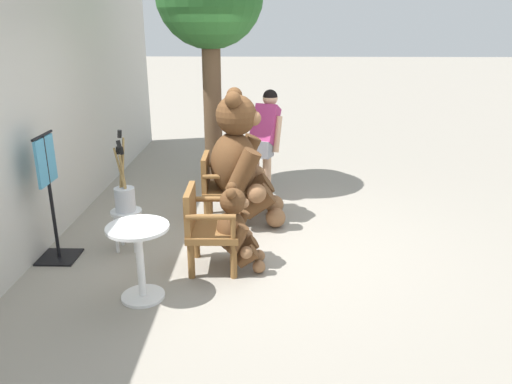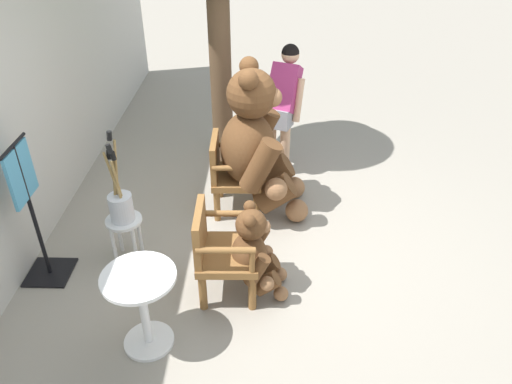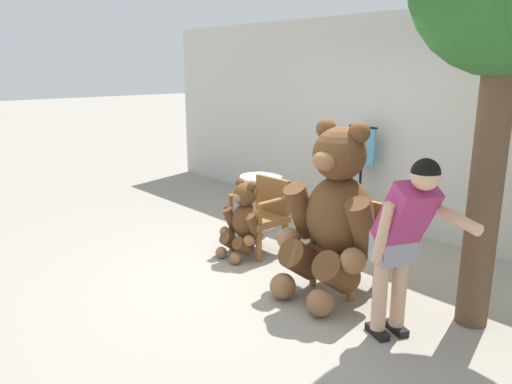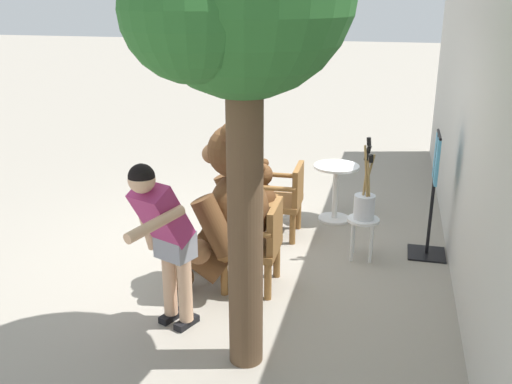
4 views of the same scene
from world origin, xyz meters
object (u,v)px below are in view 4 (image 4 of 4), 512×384
object	(u,v)px
brush_bucket	(365,202)
round_side_table	(336,186)
teddy_bear_large	(230,206)
wooden_chair_right	(258,243)
white_stool	(363,227)
teddy_bear_small	(259,198)
wooden_chair_left	(283,198)
clothing_display_stand	(433,193)
person_visitor	(164,231)

from	to	relation	value
brush_bucket	round_side_table	size ratio (longest dim) A/B	1.23
teddy_bear_large	brush_bucket	size ratio (longest dim) A/B	1.87
wooden_chair_right	white_stool	world-z (taller)	wooden_chair_right
teddy_bear_small	brush_bucket	xyz separation A→B (m)	(0.41, 1.24, 0.20)
wooden_chair_left	clothing_display_stand	world-z (taller)	clothing_display_stand
wooden_chair_right	brush_bucket	world-z (taller)	brush_bucket
person_visitor	clothing_display_stand	world-z (taller)	person_visitor
wooden_chair_left	teddy_bear_small	size ratio (longest dim) A/B	0.96
round_side_table	clothing_display_stand	xyz separation A→B (m)	(0.78, 1.10, 0.27)
wooden_chair_right	teddy_bear_large	world-z (taller)	teddy_bear_large
teddy_bear_large	teddy_bear_small	xyz separation A→B (m)	(-1.29, -0.02, -0.38)
wooden_chair_right	brush_bucket	bearing A→B (deg)	132.77
round_side_table	clothing_display_stand	distance (m)	1.38
wooden_chair_right	round_side_table	distance (m)	1.98
teddy_bear_small	clothing_display_stand	world-z (taller)	clothing_display_stand
teddy_bear_small	brush_bucket	bearing A→B (deg)	71.65
person_visitor	round_side_table	xyz separation A→B (m)	(-2.83, 1.09, -0.46)
teddy_bear_small	clothing_display_stand	xyz separation A→B (m)	(0.16, 1.93, 0.28)
wooden_chair_left	person_visitor	bearing A→B (deg)	-14.13
teddy_bear_large	teddy_bear_small	world-z (taller)	teddy_bear_large
person_visitor	clothing_display_stand	xyz separation A→B (m)	(-2.04, 2.19, -0.19)
wooden_chair_right	brush_bucket	distance (m)	1.30
brush_bucket	round_side_table	distance (m)	1.13
person_visitor	brush_bucket	xyz separation A→B (m)	(-1.79, 1.50, -0.26)
wooden_chair_left	wooden_chair_right	world-z (taller)	same
teddy_bear_large	teddy_bear_small	bearing A→B (deg)	-179.16
brush_bucket	clothing_display_stand	xyz separation A→B (m)	(-0.25, 0.69, 0.08)
wooden_chair_right	teddy_bear_small	distance (m)	1.32
teddy_bear_small	person_visitor	world-z (taller)	person_visitor
wooden_chair_left	person_visitor	distance (m)	2.32
white_stool	round_side_table	size ratio (longest dim) A/B	0.64
wooden_chair_left	clothing_display_stand	distance (m)	1.67
wooden_chair_right	brush_bucket	size ratio (longest dim) A/B	0.97
wooden_chair_left	round_side_table	xyz separation A→B (m)	(-0.62, 0.54, -0.01)
white_stool	clothing_display_stand	xyz separation A→B (m)	(-0.25, 0.69, 0.36)
brush_bucket	clothing_display_stand	bearing A→B (deg)	110.04
wooden_chair_left	round_side_table	size ratio (longest dim) A/B	1.19
teddy_bear_large	white_stool	world-z (taller)	teddy_bear_large
wooden_chair_right	person_visitor	world-z (taller)	person_visitor
brush_bucket	clothing_display_stand	distance (m)	0.74
teddy_bear_small	round_side_table	world-z (taller)	teddy_bear_small
person_visitor	teddy_bear_large	bearing A→B (deg)	162.72
teddy_bear_small	white_stool	distance (m)	1.30
wooden_chair_right	teddy_bear_large	bearing A→B (deg)	-89.24
wooden_chair_right	person_visitor	xyz separation A→B (m)	(0.92, -0.55, 0.44)
wooden_chair_right	clothing_display_stand	xyz separation A→B (m)	(-1.13, 1.64, 0.26)
white_stool	clothing_display_stand	world-z (taller)	clothing_display_stand
person_visitor	white_stool	size ratio (longest dim) A/B	3.30
white_stool	teddy_bear_small	bearing A→B (deg)	-108.30
person_visitor	clothing_display_stand	size ratio (longest dim) A/B	1.11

